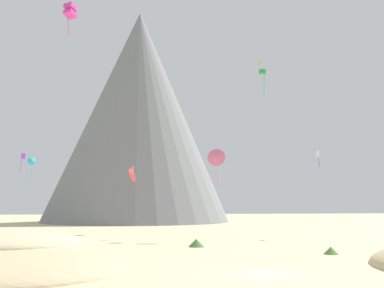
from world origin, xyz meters
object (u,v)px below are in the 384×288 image
at_px(bush_far_right, 196,243).
at_px(kite_green_high, 262,72).
at_px(kite_violet_low, 23,159).
at_px(kite_white_low, 318,155).
at_px(kite_magenta_high, 70,11).
at_px(kite_blue_low, 175,193).
at_px(rock_massif, 141,118).
at_px(bush_mid_center, 331,250).
at_px(kite_cyan_low, 32,161).
at_px(bush_low_patch, 32,254).
at_px(kite_lime_high, 259,63).
at_px(kite_pink_low, 133,168).
at_px(kite_rainbow_low, 216,157).
at_px(kite_red_low, 133,175).

xyz_separation_m(bush_far_right, kite_green_high, (14.03, 17.24, 25.87)).
relative_size(kite_violet_low, kite_white_low, 1.33).
xyz_separation_m(kite_magenta_high, kite_blue_low, (17.77, 27.98, -23.68)).
bearing_deg(rock_massif, kite_violet_low, -114.56).
xyz_separation_m(bush_mid_center, kite_green_high, (2.61, 26.46, 25.96)).
xyz_separation_m(kite_magenta_high, kite_white_low, (36.77, 4.02, -18.56)).
distance_m(kite_blue_low, kite_white_low, 31.01).
xyz_separation_m(bush_mid_center, kite_white_low, (9.50, 21.72, 11.77)).
bearing_deg(rock_massif, kite_cyan_low, -121.92).
xyz_separation_m(kite_cyan_low, kite_violet_low, (0.82, -11.40, -0.72)).
bearing_deg(bush_low_patch, kite_lime_high, 43.85).
relative_size(kite_magenta_high, kite_blue_low, 4.41).
bearing_deg(kite_pink_low, kite_rainbow_low, -133.41).
height_order(bush_far_right, kite_pink_low, kite_pink_low).
height_order(kite_cyan_low, kite_green_high, kite_green_high).
bearing_deg(rock_massif, kite_white_low, -68.87).
bearing_deg(kite_blue_low, kite_magenta_high, -151.35).
distance_m(kite_lime_high, kite_white_low, 21.69).
relative_size(kite_magenta_high, kite_violet_low, 1.31).
height_order(rock_massif, kite_rainbow_low, rock_massif).
bearing_deg(rock_massif, bush_low_patch, -98.75).
distance_m(bush_far_right, kite_cyan_low, 48.91).
distance_m(bush_low_patch, kite_magenta_high, 34.18).
distance_m(kite_cyan_low, kite_white_low, 54.16).
height_order(bush_far_right, kite_white_low, kite_white_low).
distance_m(bush_low_patch, kite_red_low, 34.33).
relative_size(rock_massif, kite_pink_low, 66.94).
bearing_deg(kite_violet_low, rock_massif, -89.83).
bearing_deg(bush_low_patch, kite_green_high, 38.78).
bearing_deg(kite_red_low, bush_far_right, -141.97).
height_order(kite_lime_high, kite_white_low, kite_lime_high).
bearing_deg(bush_mid_center, kite_cyan_low, 127.68).
bearing_deg(rock_massif, bush_mid_center, -80.04).
distance_m(bush_mid_center, kite_green_high, 37.16).
relative_size(kite_cyan_low, kite_violet_low, 1.45).
bearing_deg(bush_low_patch, kite_blue_low, 67.38).
xyz_separation_m(kite_lime_high, kite_violet_low, (-40.84, 4.48, -17.56)).
height_order(kite_green_high, kite_red_low, kite_green_high).
bearing_deg(kite_blue_low, kite_white_low, -80.53).
bearing_deg(kite_lime_high, bush_far_right, -179.64).
height_order(bush_low_patch, kite_blue_low, kite_blue_low).
relative_size(bush_low_patch, kite_cyan_low, 0.24).
bearing_deg(kite_lime_high, kite_green_high, -159.93).
distance_m(kite_violet_low, kite_white_low, 48.72).
relative_size(bush_low_patch, kite_pink_low, 1.08).
distance_m(bush_far_right, kite_violet_low, 39.56).
xyz_separation_m(bush_low_patch, bush_far_right, (16.21, 7.05, 0.21)).
xyz_separation_m(kite_red_low, kite_rainbow_low, (11.00, -15.41, 1.47)).
distance_m(kite_green_high, kite_white_low, 16.47).
xyz_separation_m(kite_cyan_low, kite_magenta_high, (10.24, -30.88, 17.47)).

